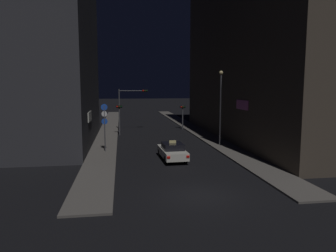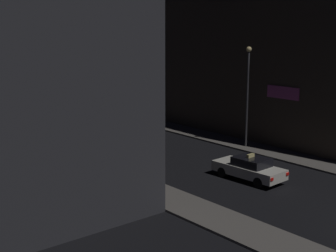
{
  "view_description": "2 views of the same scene",
  "coord_description": "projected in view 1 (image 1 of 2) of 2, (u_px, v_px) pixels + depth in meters",
  "views": [
    {
      "loc": [
        -4.2,
        -16.17,
        5.95
      ],
      "look_at": [
        0.79,
        17.0,
        1.78
      ],
      "focal_mm": 33.36,
      "sensor_mm": 36.0,
      "label": 1
    },
    {
      "loc": [
        -21.77,
        -9.76,
        9.17
      ],
      "look_at": [
        -0.64,
        15.67,
        2.27
      ],
      "focal_mm": 52.24,
      "sensor_mm": 36.0,
      "label": 2
    }
  ],
  "objects": [
    {
      "name": "ground_plane",
      "position": [
        200.0,
        196.0,
        17.22
      ],
      "size": [
        300.0,
        300.0,
        0.0
      ],
      "primitive_type": "plane",
      "color": "black"
    },
    {
      "name": "building_facade_right",
      "position": [
        268.0,
        35.0,
        35.83
      ],
      "size": [
        10.97,
        32.98,
        23.89
      ],
      "color": "#473D33",
      "rests_on": "ground_plane"
    },
    {
      "name": "street_lamp_near_block",
      "position": [
        221.0,
        100.0,
        31.31
      ],
      "size": [
        0.4,
        0.4,
        7.46
      ],
      "color": "#47474C",
      "rests_on": "sidewalk_right"
    },
    {
      "name": "traffic_light_overhead",
      "position": [
        130.0,
        101.0,
        42.76
      ],
      "size": [
        3.99,
        0.42,
        5.72
      ],
      "color": "#47474C",
      "rests_on": "ground_plane"
    },
    {
      "name": "sign_pole_left",
      "position": [
        105.0,
        123.0,
        28.22
      ],
      "size": [
        0.58,
        0.1,
        4.34
      ],
      "color": "#47474C",
      "rests_on": "sidewalk_left"
    },
    {
      "name": "taxi",
      "position": [
        172.0,
        151.0,
        25.66
      ],
      "size": [
        2.0,
        4.53,
        1.62
      ],
      "color": "silver",
      "rests_on": "ground_plane"
    },
    {
      "name": "building_facade_left",
      "position": [
        47.0,
        58.0,
        31.86
      ],
      "size": [
        8.94,
        19.58,
        17.81
      ],
      "color": "#333338",
      "rests_on": "ground_plane"
    },
    {
      "name": "sidewalk_left",
      "position": [
        109.0,
        129.0,
        44.19
      ],
      "size": [
        2.5,
        60.77,
        0.12
      ],
      "primitive_type": "cube",
      "color": "#5B5651",
      "rests_on": "ground_plane"
    },
    {
      "name": "traffic_light_left_kerb",
      "position": [
        119.0,
        113.0,
        38.66
      ],
      "size": [
        0.8,
        0.42,
        3.83
      ],
      "color": "#47474C",
      "rests_on": "ground_plane"
    },
    {
      "name": "sidewalk_right",
      "position": [
        191.0,
        127.0,
        45.95
      ],
      "size": [
        2.5,
        60.77,
        0.12
      ],
      "primitive_type": "cube",
      "color": "#5B5651",
      "rests_on": "ground_plane"
    },
    {
      "name": "traffic_light_right_kerb",
      "position": [
        183.0,
        112.0,
        44.24
      ],
      "size": [
        0.8,
        0.42,
        3.44
      ],
      "color": "#47474C",
      "rests_on": "ground_plane"
    }
  ]
}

